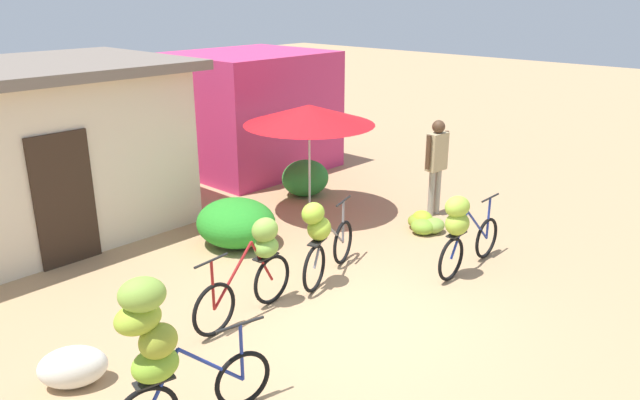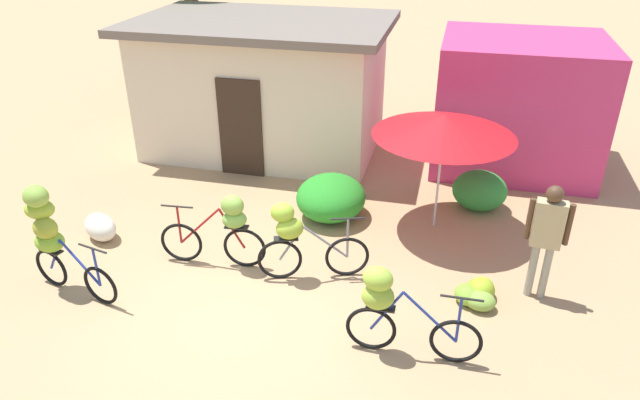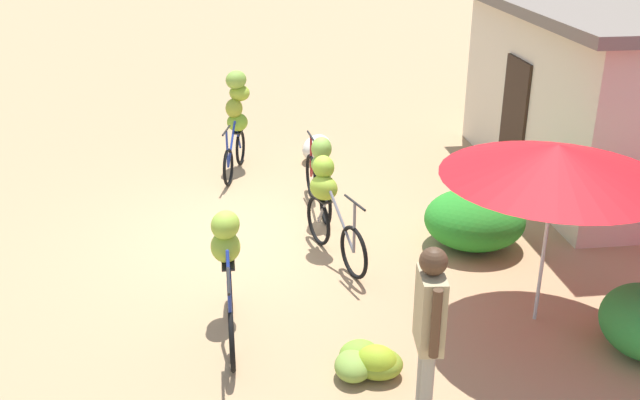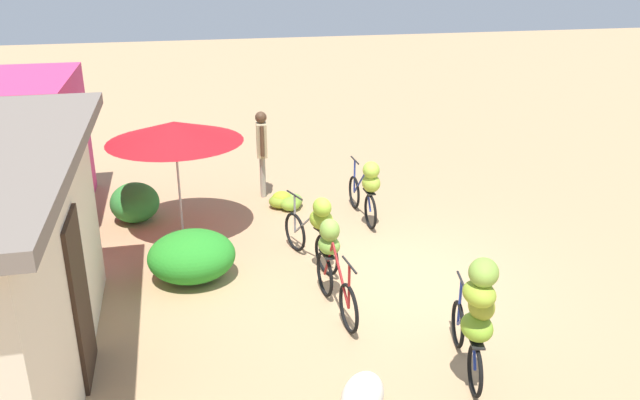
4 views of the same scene
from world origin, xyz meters
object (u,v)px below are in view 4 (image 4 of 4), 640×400
person_vendor (262,145)px  bicycle_near_pile (332,260)px  market_umbrella (174,132)px  bicycle_center_loaded (317,226)px  produce_sack (363,396)px  banana_pile_on_ground (286,201)px  bicycle_leftmost (477,310)px  bicycle_by_shop (368,186)px

person_vendor → bicycle_near_pile: bearing=-176.0°
market_umbrella → person_vendor: 2.40m
bicycle_center_loaded → produce_sack: bearing=175.4°
market_umbrella → banana_pile_on_ground: bearing=-69.9°
bicycle_center_loaded → banana_pile_on_ground: bicycle_center_loaded is taller
bicycle_leftmost → bicycle_near_pile: bicycle_leftmost is taller
market_umbrella → produce_sack: (-5.38, -1.76, -1.63)m
bicycle_leftmost → bicycle_center_loaded: size_ratio=1.03×
person_vendor → bicycle_leftmost: bearing=-167.8°
bicycle_leftmost → bicycle_center_loaded: bicycle_leftmost is taller
produce_sack → banana_pile_on_ground: bearing=-2.4°
produce_sack → person_vendor: size_ratio=0.40×
bicycle_near_pile → banana_pile_on_ground: size_ratio=2.22×
bicycle_near_pile → produce_sack: bearing=174.1°
produce_sack → market_umbrella: bearing=18.1°
bicycle_near_pile → banana_pile_on_ground: bearing=-0.2°
bicycle_leftmost → banana_pile_on_ground: (5.90, 1.12, -0.83)m
bicycle_center_loaded → banana_pile_on_ground: bearing=0.6°
bicycle_leftmost → bicycle_near_pile: (2.11, 1.13, -0.28)m
bicycle_by_shop → produce_sack: (-5.04, 1.57, -0.51)m
bicycle_near_pile → person_vendor: (4.59, 0.32, 0.39)m
bicycle_leftmost → produce_sack: (-0.22, 1.37, -0.75)m
produce_sack → bicycle_leftmost: bearing=-80.8°
bicycle_by_shop → person_vendor: bearing=41.3°
bicycle_near_pile → banana_pile_on_ground: 3.83m
banana_pile_on_ground → person_vendor: bearing=22.7°
banana_pile_on_ground → produce_sack: produce_sack is taller
bicycle_center_loaded → person_vendor: size_ratio=0.91×
bicycle_by_shop → banana_pile_on_ground: bearing=50.6°
banana_pile_on_ground → bicycle_center_loaded: bearing=-179.4°
produce_sack → person_vendor: person_vendor is taller
market_umbrella → bicycle_by_shop: 3.53m
bicycle_by_shop → bicycle_near_pile: bearing=153.8°
bicycle_by_shop → person_vendor: person_vendor is taller
bicycle_by_shop → bicycle_leftmost: bearing=177.6°
market_umbrella → bicycle_leftmost: market_umbrella is taller
bicycle_leftmost → bicycle_center_loaded: (3.28, 1.09, -0.26)m
market_umbrella → produce_sack: 5.90m
bicycle_center_loaded → bicycle_by_shop: 2.00m
bicycle_by_shop → banana_pile_on_ground: bicycle_by_shop is taller
produce_sack → person_vendor: 6.98m
bicycle_leftmost → bicycle_near_pile: bearing=28.1°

